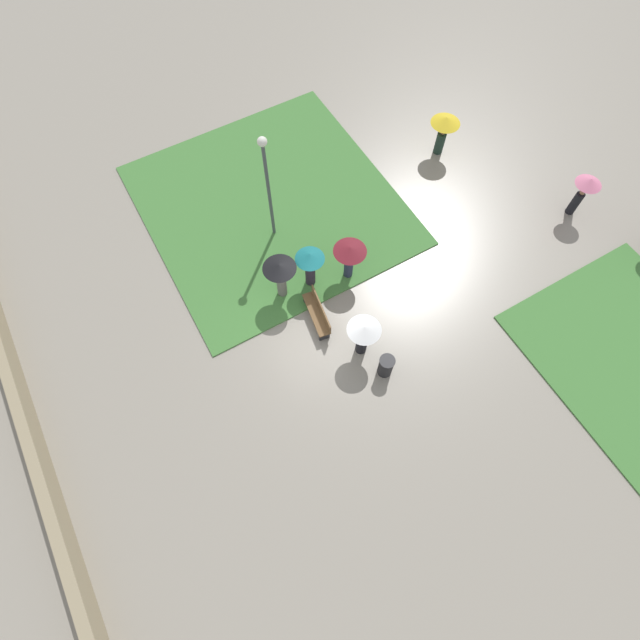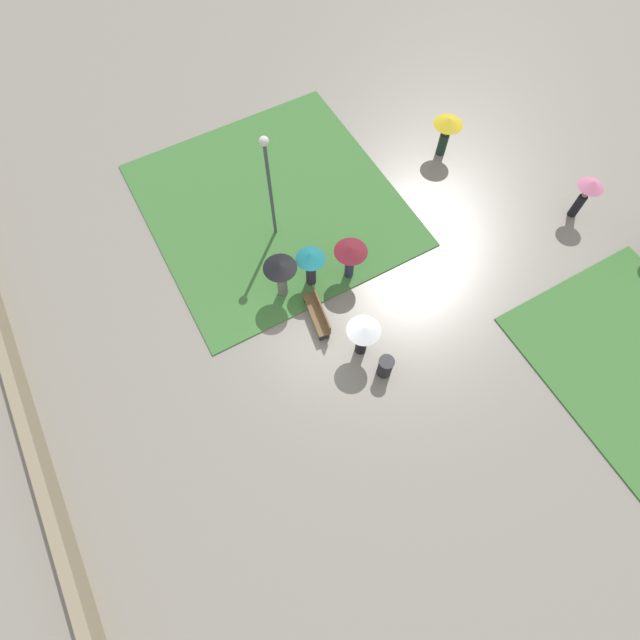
% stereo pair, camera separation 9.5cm
% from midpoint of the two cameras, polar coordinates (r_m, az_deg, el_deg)
% --- Properties ---
extents(ground_plane, '(90.00, 90.00, 0.00)m').
position_cam_midpoint_polar(ground_plane, '(17.37, -1.04, -1.24)').
color(ground_plane, gray).
extents(lawn_patch_near, '(9.76, 9.39, 0.06)m').
position_cam_midpoint_polar(lawn_patch_near, '(20.47, -5.37, 13.06)').
color(lawn_patch_near, '#427A38').
rests_on(lawn_patch_near, ground_plane).
extents(lawn_patch_far, '(7.46, 6.38, 0.06)m').
position_cam_midpoint_polar(lawn_patch_far, '(19.99, 32.77, -4.28)').
color(lawn_patch_far, '#427A38').
rests_on(lawn_patch_far, ground_plane).
extents(parapet_wall, '(45.00, 0.35, 0.89)m').
position_cam_midpoint_polar(parapet_wall, '(17.64, -29.35, -13.72)').
color(parapet_wall, gray).
rests_on(parapet_wall, ground_plane).
extents(park_bench, '(1.81, 0.69, 0.90)m').
position_cam_midpoint_polar(park_bench, '(17.15, -0.03, 0.85)').
color(park_bench, brown).
rests_on(park_bench, ground_plane).
extents(lamp_post, '(0.32, 0.32, 4.74)m').
position_cam_midpoint_polar(lamp_post, '(17.31, -5.73, 15.91)').
color(lamp_post, '#474C51').
rests_on(lamp_post, ground_plane).
extents(trash_bin, '(0.52, 0.52, 0.94)m').
position_cam_midpoint_polar(trash_bin, '(16.47, 7.63, -5.32)').
color(trash_bin, '#232326').
rests_on(trash_bin, ground_plane).
extents(crowd_person_white, '(1.11, 1.11, 1.75)m').
position_cam_midpoint_polar(crowd_person_white, '(16.01, 5.11, -1.65)').
color(crowd_person_white, black).
rests_on(crowd_person_white, ground_plane).
extents(crowd_person_teal, '(1.02, 1.02, 1.82)m').
position_cam_midpoint_polar(crowd_person_teal, '(17.19, -0.92, 6.61)').
color(crowd_person_teal, '#2D2333').
rests_on(crowd_person_teal, ground_plane).
extents(crowd_person_maroon, '(1.17, 1.17, 1.75)m').
position_cam_midpoint_polar(crowd_person_maroon, '(17.37, 3.66, 7.48)').
color(crowd_person_maroon, '#282D47').
rests_on(crowd_person_maroon, ground_plane).
extents(crowd_person_black, '(1.15, 1.15, 1.87)m').
position_cam_midpoint_polar(crowd_person_black, '(16.96, -4.35, 5.40)').
color(crowd_person_black, slate).
rests_on(crowd_person_black, ground_plane).
extents(lone_walker_far_path, '(1.19, 1.19, 1.79)m').
position_cam_midpoint_polar(lone_walker_far_path, '(21.99, 14.46, 20.52)').
color(lone_walker_far_path, '#1E3328').
rests_on(lone_walker_far_path, ground_plane).
extents(lone_walker_near_lawn, '(0.97, 0.97, 1.85)m').
position_cam_midpoint_polar(lone_walker_near_lawn, '(21.52, 28.37, 12.84)').
color(lone_walker_near_lawn, black).
rests_on(lone_walker_near_lawn, ground_plane).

